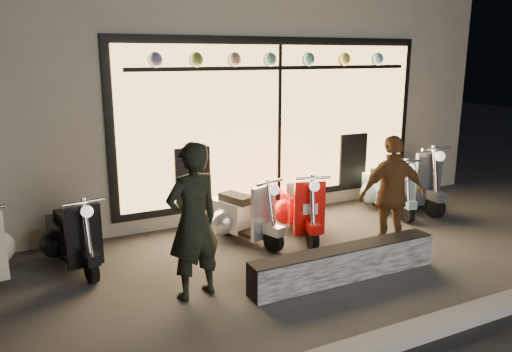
{
  "coord_description": "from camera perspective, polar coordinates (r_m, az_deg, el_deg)",
  "views": [
    {
      "loc": [
        -3.12,
        -5.09,
        2.59
      ],
      "look_at": [
        -0.28,
        0.6,
        1.05
      ],
      "focal_mm": 35.0,
      "sensor_mm": 36.0,
      "label": 1
    }
  ],
  "objects": [
    {
      "name": "ground",
      "position": [
        6.51,
        4.62,
        -9.89
      ],
      "size": [
        40.0,
        40.0,
        0.0
      ],
      "primitive_type": "plane",
      "color": "#383533",
      "rests_on": "ground"
    },
    {
      "name": "kerb",
      "position": [
        5.07,
        16.9,
        -17.0
      ],
      "size": [
        40.0,
        0.25,
        0.12
      ],
      "primitive_type": "cube",
      "color": "slate",
      "rests_on": "ground"
    },
    {
      "name": "woman",
      "position": [
        6.85,
        15.29,
        -2.08
      ],
      "size": [
        0.99,
        0.56,
        1.59
      ],
      "primitive_type": "imported",
      "rotation": [
        0.0,
        0.0,
        2.95
      ],
      "color": "brown",
      "rests_on": "ground"
    },
    {
      "name": "scooter_blue",
      "position": [
        8.79,
        14.55,
        -1.36
      ],
      "size": [
        0.58,
        1.35,
        0.96
      ],
      "rotation": [
        0.0,
        0.0,
        -0.18
      ],
      "color": "black",
      "rests_on": "ground"
    },
    {
      "name": "scooter_grey",
      "position": [
        9.21,
        16.67,
        -0.44
      ],
      "size": [
        0.58,
        1.55,
        1.11
      ],
      "rotation": [
        0.0,
        0.0,
        -0.09
      ],
      "color": "black",
      "rests_on": "ground"
    },
    {
      "name": "scooter_red",
      "position": [
        7.47,
        5.04,
        -3.57
      ],
      "size": [
        0.69,
        1.36,
        0.97
      ],
      "rotation": [
        0.0,
        0.0,
        -0.29
      ],
      "color": "black",
      "rests_on": "ground"
    },
    {
      "name": "scooter_silver",
      "position": [
        7.17,
        -1.97,
        -4.4
      ],
      "size": [
        0.69,
        1.3,
        0.94
      ],
      "rotation": [
        0.0,
        0.0,
        0.32
      ],
      "color": "black",
      "rests_on": "ground"
    },
    {
      "name": "shop_building",
      "position": [
        10.56,
        -9.45,
        10.79
      ],
      "size": [
        10.2,
        6.23,
        4.2
      ],
      "color": "beige",
      "rests_on": "ground"
    },
    {
      "name": "scooter_black",
      "position": [
        6.75,
        -20.29,
        -6.4
      ],
      "size": [
        0.57,
        1.33,
        0.94
      ],
      "rotation": [
        0.0,
        0.0,
        0.17
      ],
      "color": "black",
      "rests_on": "ground"
    },
    {
      "name": "graffiti_barrier",
      "position": [
        6.08,
        10.08,
        -9.78
      ],
      "size": [
        2.45,
        0.28,
        0.4
      ],
      "primitive_type": "cube",
      "color": "black",
      "rests_on": "ground"
    },
    {
      "name": "man",
      "position": [
        5.39,
        -7.19,
        -5.18
      ],
      "size": [
        0.71,
        0.54,
        1.73
      ],
      "primitive_type": "imported",
      "rotation": [
        0.0,
        0.0,
        3.36
      ],
      "color": "black",
      "rests_on": "ground"
    }
  ]
}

